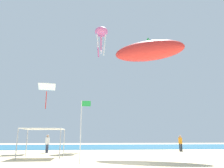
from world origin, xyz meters
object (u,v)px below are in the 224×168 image
(canopy_tent, at_px, (43,130))
(kite_inflatable_red, at_px, (149,51))
(banner_flag, at_px, (82,125))
(person_near_tent, at_px, (47,142))
(person_leftmost, at_px, (180,142))
(kite_octopus_pink, at_px, (101,33))
(kite_diamond_white, at_px, (47,88))

(canopy_tent, relative_size, kite_inflatable_red, 0.43)
(banner_flag, bearing_deg, person_near_tent, 110.30)
(person_leftmost, height_order, kite_inflatable_red, kite_inflatable_red)
(person_leftmost, relative_size, kite_inflatable_red, 0.25)
(canopy_tent, distance_m, banner_flag, 5.64)
(kite_inflatable_red, bearing_deg, banner_flag, 72.24)
(kite_octopus_pink, relative_size, kite_inflatable_red, 0.70)
(kite_octopus_pink, height_order, kite_inflatable_red, kite_octopus_pink)
(banner_flag, relative_size, kite_inflatable_red, 0.51)
(canopy_tent, relative_size, person_near_tent, 1.72)
(banner_flag, bearing_deg, kite_inflatable_red, 46.59)
(person_leftmost, height_order, kite_diamond_white, kite_diamond_white)
(person_leftmost, relative_size, banner_flag, 0.48)
(banner_flag, height_order, kite_diamond_white, kite_diamond_white)
(person_leftmost, height_order, banner_flag, banner_flag)
(banner_flag, height_order, kite_octopus_pink, kite_octopus_pink)
(person_near_tent, height_order, kite_octopus_pink, kite_octopus_pink)
(kite_diamond_white, bearing_deg, canopy_tent, 91.47)
(person_leftmost, relative_size, kite_diamond_white, 0.64)
(kite_inflatable_red, bearing_deg, kite_diamond_white, -0.69)
(banner_flag, xyz_separation_m, kite_octopus_pink, (2.19, 20.05, 16.56))
(kite_inflatable_red, height_order, kite_diamond_white, kite_inflatable_red)
(kite_inflatable_red, bearing_deg, person_near_tent, 6.13)
(canopy_tent, distance_m, kite_octopus_pink, 23.39)
(kite_octopus_pink, xyz_separation_m, kite_inflatable_red, (4.29, -13.20, -8.43))
(canopy_tent, distance_m, kite_inflatable_red, 12.97)
(person_leftmost, xyz_separation_m, kite_diamond_white, (-16.10, 0.45, 6.33))
(kite_octopus_pink, relative_size, kite_diamond_white, 1.80)
(kite_octopus_pink, bearing_deg, banner_flag, -119.27)
(person_leftmost, bearing_deg, kite_inflatable_red, 13.15)
(kite_inflatable_red, bearing_deg, canopy_tent, 38.64)
(banner_flag, bearing_deg, kite_diamond_white, 110.83)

